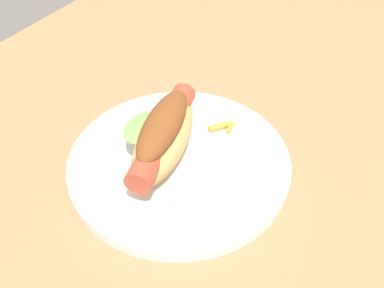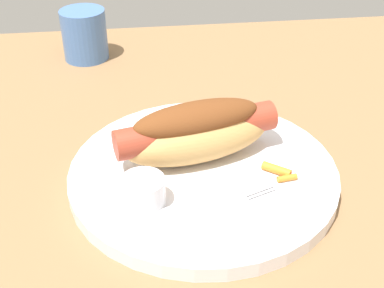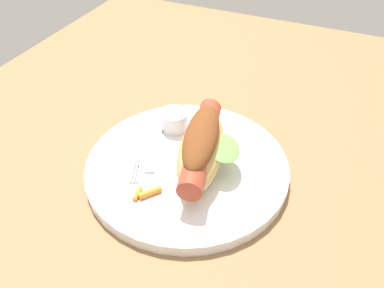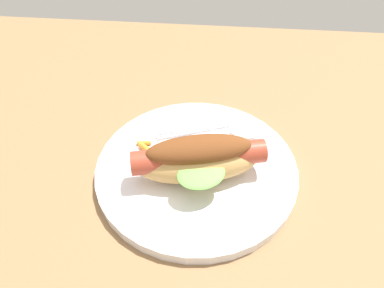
% 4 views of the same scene
% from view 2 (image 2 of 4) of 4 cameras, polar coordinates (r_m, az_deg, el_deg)
% --- Properties ---
extents(ground_plane, '(1.20, 0.90, 0.02)m').
position_cam_2_polar(ground_plane, '(0.55, 5.43, -4.74)').
color(ground_plane, olive).
extents(plate, '(0.28, 0.28, 0.02)m').
position_cam_2_polar(plate, '(0.54, 1.25, -3.34)').
color(plate, white).
rests_on(plate, ground_plane).
extents(hot_dog, '(0.17, 0.11, 0.07)m').
position_cam_2_polar(hot_dog, '(0.53, 0.52, 1.44)').
color(hot_dog, tan).
rests_on(hot_dog, plate).
extents(sauce_ramekin, '(0.04, 0.04, 0.03)m').
position_cam_2_polar(sauce_ramekin, '(0.48, -5.45, -5.33)').
color(sauce_ramekin, white).
rests_on(sauce_ramekin, plate).
extents(fork, '(0.14, 0.06, 0.00)m').
position_cam_2_polar(fork, '(0.47, 1.84, -7.81)').
color(fork, silver).
rests_on(fork, plate).
extents(knife, '(0.13, 0.06, 0.00)m').
position_cam_2_polar(knife, '(0.48, -0.57, -7.05)').
color(knife, silver).
rests_on(knife, plate).
extents(carrot_garnish, '(0.03, 0.03, 0.01)m').
position_cam_2_polar(carrot_garnish, '(0.53, 9.67, -3.05)').
color(carrot_garnish, orange).
rests_on(carrot_garnish, plate).
extents(drinking_cup, '(0.07, 0.07, 0.08)m').
position_cam_2_polar(drinking_cup, '(0.81, -11.87, 11.82)').
color(drinking_cup, '#4770B2').
rests_on(drinking_cup, ground_plane).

